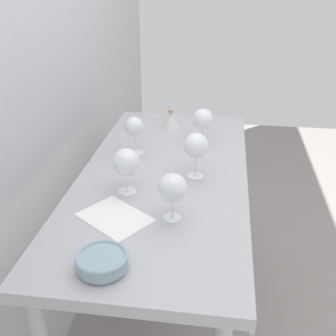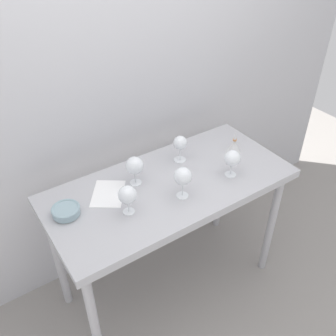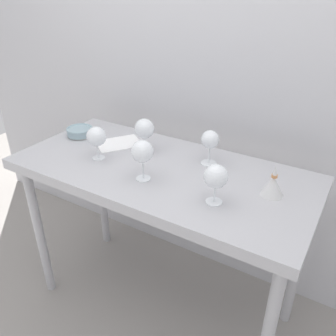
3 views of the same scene
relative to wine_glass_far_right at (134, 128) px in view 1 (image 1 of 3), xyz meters
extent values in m
plane|color=gray|center=(-0.17, -0.15, -1.02)|extent=(6.00, 6.00, 0.00)
cube|color=#BCBCC1|center=(-0.17, 0.34, 0.28)|extent=(3.80, 0.04, 2.60)
cube|color=#AEAEB3|center=(-0.17, -0.15, -0.14)|extent=(1.40, 0.64, 0.04)
cube|color=#AEAEB3|center=(-0.17, -0.47, -0.14)|extent=(1.40, 0.01, 0.05)
cylinder|color=#AEAEB3|center=(0.47, -0.41, -0.59)|extent=(0.05, 0.05, 0.86)
cylinder|color=#AEAEB3|center=(0.47, 0.11, -0.59)|extent=(0.05, 0.05, 0.86)
cylinder|color=white|center=(0.00, 0.00, -0.12)|extent=(0.08, 0.08, 0.00)
cylinder|color=white|center=(0.00, 0.00, -0.07)|extent=(0.01, 0.01, 0.09)
sphere|color=white|center=(0.00, 0.00, 0.01)|extent=(0.08, 0.08, 0.08)
cylinder|color=maroon|center=(0.00, 0.00, -0.01)|extent=(0.06, 0.06, 0.03)
cylinder|color=white|center=(0.16, -0.28, -0.12)|extent=(0.07, 0.07, 0.00)
cylinder|color=white|center=(0.16, -0.28, -0.08)|extent=(0.01, 0.01, 0.07)
sphere|color=white|center=(0.16, -0.28, 0.00)|extent=(0.09, 0.09, 0.09)
cylinder|color=maroon|center=(0.16, -0.28, -0.02)|extent=(0.07, 0.07, 0.03)
cylinder|color=white|center=(-0.48, -0.23, -0.12)|extent=(0.06, 0.06, 0.00)
cylinder|color=white|center=(-0.48, -0.23, -0.08)|extent=(0.01, 0.01, 0.07)
sphere|color=white|center=(-0.48, -0.23, 0.00)|extent=(0.09, 0.09, 0.09)
cylinder|color=maroon|center=(-0.48, -0.23, -0.02)|extent=(0.07, 0.07, 0.02)
cylinder|color=white|center=(-0.33, -0.04, -0.12)|extent=(0.07, 0.07, 0.00)
cylinder|color=white|center=(-0.33, -0.04, -0.08)|extent=(0.01, 0.01, 0.07)
sphere|color=white|center=(-0.33, -0.04, 0.00)|extent=(0.10, 0.10, 0.10)
cylinder|color=maroon|center=(-0.33, -0.04, -0.01)|extent=(0.07, 0.07, 0.02)
cylinder|color=white|center=(-0.18, -0.28, -0.12)|extent=(0.07, 0.07, 0.00)
cylinder|color=white|center=(-0.18, -0.28, -0.07)|extent=(0.01, 0.01, 0.09)
sphere|color=white|center=(-0.18, -0.28, 0.02)|extent=(0.10, 0.10, 0.10)
cylinder|color=maroon|center=(-0.18, -0.28, 0.00)|extent=(0.07, 0.07, 0.02)
cube|color=white|center=(-0.50, -0.04, -0.12)|extent=(0.26, 0.28, 0.00)
cylinder|color=beige|center=(-0.75, -0.07, -0.11)|extent=(0.12, 0.12, 0.01)
cylinder|color=#8CA8B2|center=(-0.75, -0.07, -0.09)|extent=(0.14, 0.14, 0.04)
torus|color=#8CA8B2|center=(-0.75, -0.07, -0.08)|extent=(0.14, 0.14, 0.01)
cone|color=silver|center=(0.33, -0.11, -0.08)|extent=(0.09, 0.09, 0.08)
cylinder|color=#C17F4C|center=(0.33, -0.11, -0.03)|extent=(0.02, 0.02, 0.01)
cone|color=silver|center=(0.33, -0.11, 0.00)|extent=(0.02, 0.02, 0.04)
camera|label=1|loc=(-1.59, -0.37, 0.63)|focal=43.90mm
camera|label=2|loc=(-1.09, -1.50, 1.20)|focal=40.09mm
camera|label=3|loc=(0.59, -1.33, 0.65)|focal=37.16mm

